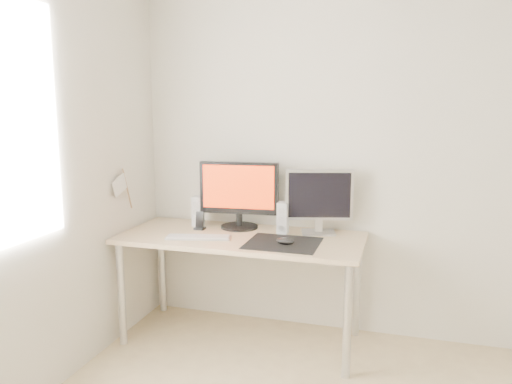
{
  "coord_description": "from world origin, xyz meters",
  "views": [
    {
      "loc": [
        0.08,
        -1.65,
        1.58
      ],
      "look_at": [
        -0.86,
        1.48,
        1.01
      ],
      "focal_mm": 35.0,
      "sensor_mm": 36.0,
      "label": 1
    }
  ],
  "objects_px": {
    "desk": "(241,247)",
    "mouse": "(285,241)",
    "phone_dock": "(200,224)",
    "main_monitor": "(239,192)",
    "second_monitor": "(319,198)",
    "speaker_right": "(283,218)",
    "speaker_left": "(198,211)",
    "keyboard": "(198,237)"
  },
  "relations": [
    {
      "from": "mouse",
      "to": "phone_dock",
      "type": "height_order",
      "value": "phone_dock"
    },
    {
      "from": "speaker_right",
      "to": "second_monitor",
      "type": "bearing_deg",
      "value": 16.83
    },
    {
      "from": "main_monitor",
      "to": "phone_dock",
      "type": "relative_size",
      "value": 4.37
    },
    {
      "from": "mouse",
      "to": "desk",
      "type": "xyz_separation_m",
      "value": [
        -0.33,
        0.13,
        -0.1
      ]
    },
    {
      "from": "main_monitor",
      "to": "second_monitor",
      "type": "distance_m",
      "value": 0.56
    },
    {
      "from": "main_monitor",
      "to": "second_monitor",
      "type": "bearing_deg",
      "value": 1.17
    },
    {
      "from": "second_monitor",
      "to": "keyboard",
      "type": "xyz_separation_m",
      "value": [
        -0.72,
        -0.35,
        -0.23
      ]
    },
    {
      "from": "desk",
      "to": "second_monitor",
      "type": "relative_size",
      "value": 3.6
    },
    {
      "from": "desk",
      "to": "mouse",
      "type": "bearing_deg",
      "value": -21.68
    },
    {
      "from": "speaker_left",
      "to": "keyboard",
      "type": "distance_m",
      "value": 0.36
    },
    {
      "from": "desk",
      "to": "speaker_left",
      "type": "height_order",
      "value": "speaker_left"
    },
    {
      "from": "main_monitor",
      "to": "keyboard",
      "type": "xyz_separation_m",
      "value": [
        -0.17,
        -0.34,
        -0.25
      ]
    },
    {
      "from": "phone_dock",
      "to": "main_monitor",
      "type": "bearing_deg",
      "value": 24.18
    },
    {
      "from": "main_monitor",
      "to": "mouse",
      "type": "bearing_deg",
      "value": -38.42
    },
    {
      "from": "desk",
      "to": "keyboard",
      "type": "height_order",
      "value": "keyboard"
    },
    {
      "from": "second_monitor",
      "to": "keyboard",
      "type": "bearing_deg",
      "value": -154.42
    },
    {
      "from": "second_monitor",
      "to": "phone_dock",
      "type": "xyz_separation_m",
      "value": [
        -0.81,
        -0.12,
        -0.2
      ]
    },
    {
      "from": "desk",
      "to": "second_monitor",
      "type": "height_order",
      "value": "second_monitor"
    },
    {
      "from": "main_monitor",
      "to": "speaker_left",
      "type": "xyz_separation_m",
      "value": [
        -0.31,
        -0.02,
        -0.15
      ]
    },
    {
      "from": "mouse",
      "to": "speaker_right",
      "type": "xyz_separation_m",
      "value": [
        -0.08,
        0.27,
        0.08
      ]
    },
    {
      "from": "second_monitor",
      "to": "speaker_left",
      "type": "relative_size",
      "value": 2.09
    },
    {
      "from": "second_monitor",
      "to": "phone_dock",
      "type": "distance_m",
      "value": 0.84
    },
    {
      "from": "keyboard",
      "to": "speaker_right",
      "type": "bearing_deg",
      "value": 29.27
    },
    {
      "from": "keyboard",
      "to": "second_monitor",
      "type": "bearing_deg",
      "value": 25.58
    },
    {
      "from": "main_monitor",
      "to": "second_monitor",
      "type": "xyz_separation_m",
      "value": [
        0.56,
        0.01,
        -0.01
      ]
    },
    {
      "from": "second_monitor",
      "to": "keyboard",
      "type": "distance_m",
      "value": 0.84
    },
    {
      "from": "desk",
      "to": "speaker_right",
      "type": "height_order",
      "value": "speaker_right"
    },
    {
      "from": "desk",
      "to": "second_monitor",
      "type": "xyz_separation_m",
      "value": [
        0.48,
        0.2,
        0.32
      ]
    },
    {
      "from": "speaker_left",
      "to": "keyboard",
      "type": "relative_size",
      "value": 0.49
    },
    {
      "from": "desk",
      "to": "phone_dock",
      "type": "distance_m",
      "value": 0.36
    },
    {
      "from": "main_monitor",
      "to": "speaker_left",
      "type": "bearing_deg",
      "value": -177.08
    },
    {
      "from": "mouse",
      "to": "second_monitor",
      "type": "relative_size",
      "value": 0.26
    },
    {
      "from": "speaker_left",
      "to": "phone_dock",
      "type": "bearing_deg",
      "value": -60.77
    },
    {
      "from": "mouse",
      "to": "keyboard",
      "type": "bearing_deg",
      "value": -178.78
    },
    {
      "from": "desk",
      "to": "keyboard",
      "type": "xyz_separation_m",
      "value": [
        -0.25,
        -0.14,
        0.09
      ]
    },
    {
      "from": "speaker_right",
      "to": "phone_dock",
      "type": "xyz_separation_m",
      "value": [
        -0.58,
        -0.05,
        -0.07
      ]
    },
    {
      "from": "main_monitor",
      "to": "speaker_right",
      "type": "bearing_deg",
      "value": -10.05
    },
    {
      "from": "mouse",
      "to": "desk",
      "type": "relative_size",
      "value": 0.07
    },
    {
      "from": "main_monitor",
      "to": "phone_dock",
      "type": "xyz_separation_m",
      "value": [
        -0.25,
        -0.11,
        -0.22
      ]
    },
    {
      "from": "second_monitor",
      "to": "phone_dock",
      "type": "relative_size",
      "value": 3.52
    },
    {
      "from": "mouse",
      "to": "desk",
      "type": "height_order",
      "value": "mouse"
    },
    {
      "from": "keyboard",
      "to": "desk",
      "type": "bearing_deg",
      "value": 30.21
    }
  ]
}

